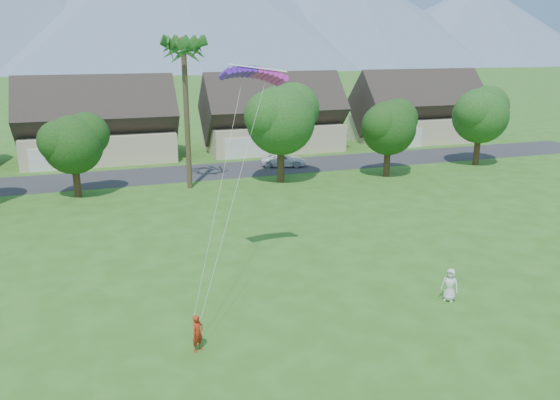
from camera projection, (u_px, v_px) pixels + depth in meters
name	position (u px, v px, depth m)	size (l,w,h in m)	color
ground	(360.00, 362.00, 21.19)	(500.00, 500.00, 0.00)	#2D6019
street	(202.00, 172.00, 52.21)	(90.00, 7.00, 0.01)	#2D2D30
kite_flyer	(198.00, 333.00, 21.76)	(0.56, 0.37, 1.54)	#AA2813
watcher	(450.00, 285.00, 26.00)	(0.80, 0.52, 1.63)	silver
parked_car	(284.00, 160.00, 54.54)	(2.06, 4.46, 1.24)	white
mountain_ridge	(133.00, 4.00, 253.44)	(540.00, 240.00, 70.00)	slate
houses_row	(190.00, 123.00, 59.61)	(72.75, 8.19, 8.86)	beige
tree_row	(199.00, 131.00, 44.96)	(62.27, 6.67, 8.45)	#47301C
fan_palm	(183.00, 44.00, 43.31)	(3.00, 3.00, 13.80)	#4C3D26
parafoil_kite	(254.00, 72.00, 26.52)	(3.31, 1.18, 0.50)	#5919BE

